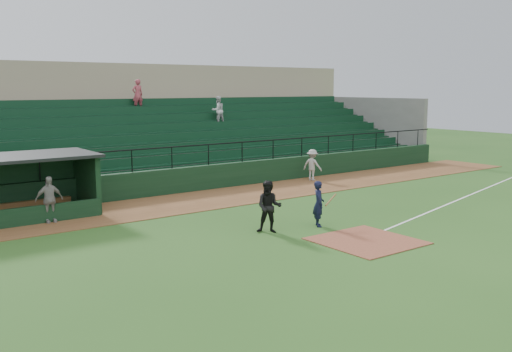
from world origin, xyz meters
TOP-DOWN VIEW (x-y plane):
  - ground at (0.00, 0.00)m, footprint 90.00×90.00m
  - warning_track at (0.00, 8.00)m, footprint 40.00×4.00m
  - home_plate_dirt at (0.00, -1.00)m, footprint 3.00×3.00m
  - foul_line at (8.00, 1.20)m, footprint 17.49×4.44m
  - stadium_structure at (-0.00, 16.46)m, footprint 38.00×13.08m
  - batter_at_plate at (0.16, 1.45)m, footprint 1.12×0.73m
  - umpire at (-1.83, 1.79)m, footprint 1.11×1.10m
  - runner at (6.79, 9.10)m, footprint 0.94×1.21m
  - dugout_player_a at (-7.44, 7.70)m, footprint 1.00×0.42m

SIDE VIEW (x-z plane):
  - ground at x=0.00m, z-range 0.00..0.00m
  - foul_line at x=8.00m, z-range 0.00..0.01m
  - warning_track at x=0.00m, z-range 0.00..0.03m
  - home_plate_dirt at x=0.00m, z-range 0.00..0.03m
  - batter_at_plate at x=0.16m, z-range 0.00..1.65m
  - runner at x=6.79m, z-range 0.03..1.68m
  - dugout_player_a at x=-7.44m, z-range 0.03..1.74m
  - umpire at x=-1.83m, z-range 0.00..1.81m
  - stadium_structure at x=0.00m, z-range -0.90..5.50m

